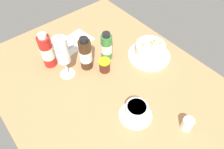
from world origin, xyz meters
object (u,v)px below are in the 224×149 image
at_px(creamer_jug, 187,124).
at_px(jam_jar, 105,65).
at_px(coffee_cup, 136,111).
at_px(sauce_bottle_green, 106,47).
at_px(sauce_bottle_red, 47,51).
at_px(porridge_bowl, 150,51).
at_px(sauce_bottle_brown, 86,54).
at_px(wine_glass, 62,52).
at_px(cutlery_setting, 72,43).

relative_size(creamer_jug, jam_jar, 0.93).
bearing_deg(coffee_cup, jam_jar, -11.48).
distance_m(coffee_cup, sauce_bottle_green, 0.34).
height_order(coffee_cup, sauce_bottle_red, sauce_bottle_red).
relative_size(porridge_bowl, sauce_bottle_red, 1.15).
relative_size(jam_jar, sauce_bottle_brown, 0.37).
distance_m(porridge_bowl, jam_jar, 0.23).
xyz_separation_m(coffee_cup, wine_glass, (0.35, 0.09, 0.10)).
relative_size(porridge_bowl, jam_jar, 3.29).
xyz_separation_m(creamer_jug, wine_glass, (0.50, 0.20, 0.11)).
bearing_deg(porridge_bowl, coffee_cup, 124.99).
bearing_deg(sauce_bottle_red, cutlery_setting, -69.09).
bearing_deg(sauce_bottle_red, sauce_bottle_green, -119.62).
bearing_deg(sauce_bottle_brown, sauce_bottle_red, 45.56).
height_order(coffee_cup, wine_glass, wine_glass).
distance_m(porridge_bowl, creamer_jug, 0.38).
relative_size(cutlery_setting, sauce_bottle_brown, 1.29).
bearing_deg(creamer_jug, wine_glass, 21.67).
xyz_separation_m(porridge_bowl, sauce_bottle_brown, (0.14, 0.27, 0.04)).
bearing_deg(creamer_jug, jam_jar, 7.72).
xyz_separation_m(sauce_bottle_brown, sauce_bottle_green, (-0.01, -0.11, -0.01)).
xyz_separation_m(coffee_cup, jam_jar, (0.26, -0.05, -0.00)).
bearing_deg(cutlery_setting, creamer_jug, -173.75).
height_order(cutlery_setting, sauce_bottle_red, sauce_bottle_red).
distance_m(cutlery_setting, jam_jar, 0.25).
height_order(wine_glass, sauce_bottle_brown, wine_glass).
distance_m(coffee_cup, sauce_bottle_red, 0.47).
bearing_deg(sauce_bottle_brown, jam_jar, -145.64).
distance_m(jam_jar, sauce_bottle_brown, 0.10).
bearing_deg(wine_glass, sauce_bottle_red, 14.95).
distance_m(coffee_cup, sauce_bottle_brown, 0.33).
height_order(porridge_bowl, sauce_bottle_green, sauce_bottle_green).
bearing_deg(jam_jar, wine_glass, 58.37).
xyz_separation_m(porridge_bowl, sauce_bottle_green, (0.13, 0.16, 0.03)).
height_order(creamer_jug, jam_jar, jam_jar).
bearing_deg(coffee_cup, cutlery_setting, -4.06).
relative_size(coffee_cup, wine_glass, 0.63).
distance_m(cutlery_setting, creamer_jug, 0.67).
relative_size(jam_jar, sauce_bottle_red, 0.35).
bearing_deg(wine_glass, cutlery_setting, -38.17).
distance_m(sauce_bottle_red, sauce_bottle_green, 0.27).
distance_m(cutlery_setting, wine_glass, 0.24).
bearing_deg(sauce_bottle_green, wine_glass, 82.01).
bearing_deg(sauce_bottle_green, creamer_jug, 179.59).
xyz_separation_m(sauce_bottle_red, sauce_bottle_green, (-0.13, -0.23, -0.02)).
distance_m(sauce_bottle_brown, sauce_bottle_green, 0.11).
distance_m(cutlery_setting, coffee_cup, 0.51).
distance_m(sauce_bottle_brown, sauce_bottle_red, 0.17).
distance_m(creamer_jug, sauce_bottle_brown, 0.50).
xyz_separation_m(creamer_jug, jam_jar, (0.41, 0.06, 0.00)).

